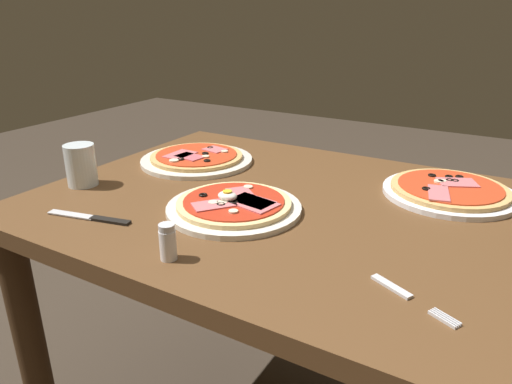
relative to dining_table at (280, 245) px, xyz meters
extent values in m
cube|color=brown|center=(0.00, 0.00, 0.10)|extent=(1.11, 0.85, 0.04)
cylinder|color=#3C2715|center=(-0.49, -0.37, -0.27)|extent=(0.07, 0.07, 0.69)
cylinder|color=#3C2715|center=(-0.49, 0.37, -0.27)|extent=(0.07, 0.07, 0.69)
cylinder|color=#3C2715|center=(0.49, 0.37, -0.27)|extent=(0.07, 0.07, 0.69)
cylinder|color=silver|center=(-0.06, -0.11, 0.12)|extent=(0.29, 0.29, 0.01)
cylinder|color=#E5C17F|center=(-0.06, -0.11, 0.13)|extent=(0.25, 0.25, 0.01)
cylinder|color=#B72D19|center=(-0.06, -0.11, 0.14)|extent=(0.22, 0.22, 0.00)
torus|color=black|center=(-0.05, -0.12, 0.14)|extent=(0.02, 0.02, 0.00)
torus|color=black|center=(-0.07, -0.15, 0.14)|extent=(0.02, 0.02, 0.00)
torus|color=black|center=(-0.13, -0.12, 0.14)|extent=(0.02, 0.02, 0.00)
cube|color=#D16B70|center=(-0.01, -0.11, 0.14)|extent=(0.11, 0.08, 0.00)
cube|color=#D16B70|center=(-0.08, -0.15, 0.14)|extent=(0.09, 0.10, 0.00)
cube|color=#D16B70|center=(-0.02, -0.10, 0.14)|extent=(0.10, 0.07, 0.00)
cube|color=#D16B70|center=(-0.07, -0.07, 0.14)|extent=(0.09, 0.09, 0.00)
cylinder|color=beige|center=(-0.07, -0.14, 0.14)|extent=(0.02, 0.02, 0.00)
cylinder|color=beige|center=(-0.07, -0.03, 0.14)|extent=(0.02, 0.02, 0.00)
cylinder|color=beige|center=(-0.09, -0.15, 0.14)|extent=(0.02, 0.02, 0.00)
cylinder|color=beige|center=(-0.02, -0.16, 0.14)|extent=(0.02, 0.02, 0.00)
ellipsoid|color=white|center=(-0.07, -0.12, 0.15)|extent=(0.04, 0.03, 0.02)
cylinder|color=yellow|center=(-0.07, -0.12, 0.16)|extent=(0.02, 0.02, 0.00)
cylinder|color=white|center=(0.33, 0.22, 0.12)|extent=(0.30, 0.30, 0.01)
cylinder|color=tan|center=(0.33, 0.22, 0.13)|extent=(0.27, 0.27, 0.01)
cylinder|color=red|center=(0.33, 0.22, 0.14)|extent=(0.24, 0.24, 0.00)
torus|color=black|center=(0.34, 0.29, 0.14)|extent=(0.02, 0.02, 0.00)
torus|color=black|center=(0.33, 0.26, 0.14)|extent=(0.02, 0.02, 0.00)
torus|color=black|center=(0.32, 0.28, 0.14)|extent=(0.02, 0.02, 0.00)
torus|color=black|center=(0.28, 0.27, 0.14)|extent=(0.02, 0.02, 0.00)
torus|color=black|center=(0.32, 0.25, 0.14)|extent=(0.02, 0.02, 0.00)
torus|color=black|center=(0.29, 0.17, 0.14)|extent=(0.02, 0.02, 0.00)
cube|color=#D16B70|center=(0.32, 0.16, 0.14)|extent=(0.07, 0.11, 0.00)
cube|color=#D16B70|center=(0.34, 0.25, 0.14)|extent=(0.10, 0.09, 0.00)
cylinder|color=beige|center=(0.30, 0.23, 0.14)|extent=(0.02, 0.02, 0.00)
cylinder|color=beige|center=(0.31, 0.24, 0.14)|extent=(0.02, 0.02, 0.00)
cylinder|color=silver|center=(-0.34, 0.13, 0.12)|extent=(0.32, 0.32, 0.01)
cylinder|color=tan|center=(-0.34, 0.13, 0.13)|extent=(0.26, 0.26, 0.01)
cylinder|color=red|center=(-0.34, 0.13, 0.14)|extent=(0.23, 0.23, 0.00)
torus|color=black|center=(-0.27, 0.09, 0.14)|extent=(0.02, 0.02, 0.00)
torus|color=black|center=(-0.34, 0.06, 0.14)|extent=(0.02, 0.02, 0.00)
torus|color=black|center=(-0.32, 0.14, 0.14)|extent=(0.02, 0.02, 0.00)
torus|color=black|center=(-0.34, 0.19, 0.14)|extent=(0.02, 0.02, 0.00)
cube|color=#C65B66|center=(-0.34, 0.09, 0.14)|extent=(0.08, 0.06, 0.00)
cube|color=#D16B70|center=(-0.37, 0.09, 0.14)|extent=(0.06, 0.09, 0.00)
cube|color=#D16B70|center=(-0.32, 0.19, 0.14)|extent=(0.07, 0.06, 0.00)
cylinder|color=beige|center=(-0.35, 0.04, 0.14)|extent=(0.03, 0.03, 0.00)
cylinder|color=beige|center=(-0.28, 0.18, 0.14)|extent=(0.02, 0.02, 0.00)
cylinder|color=beige|center=(-0.30, 0.11, 0.14)|extent=(0.02, 0.02, 0.00)
cylinder|color=silver|center=(-0.47, -0.16, 0.17)|extent=(0.07, 0.07, 0.10)
cylinder|color=silver|center=(-0.47, -0.16, 0.13)|extent=(0.06, 0.06, 0.03)
cube|color=silver|center=(0.32, -0.24, 0.12)|extent=(0.07, 0.05, 0.00)
cube|color=silver|center=(0.40, -0.29, 0.12)|extent=(0.04, 0.02, 0.00)
cube|color=silver|center=(0.41, -0.28, 0.12)|extent=(0.04, 0.02, 0.00)
cube|color=silver|center=(0.41, -0.28, 0.12)|extent=(0.04, 0.02, 0.00)
cube|color=silver|center=(0.41, -0.28, 0.12)|extent=(0.04, 0.02, 0.00)
cube|color=silver|center=(-0.34, -0.31, 0.12)|extent=(0.11, 0.04, 0.00)
cube|color=black|center=(-0.25, -0.29, 0.12)|extent=(0.09, 0.04, 0.01)
cylinder|color=white|center=(-0.04, -0.34, 0.14)|extent=(0.03, 0.03, 0.05)
cylinder|color=silver|center=(-0.04, -0.34, 0.18)|extent=(0.03, 0.03, 0.01)
camera|label=1|loc=(0.46, -0.89, 0.53)|focal=33.00mm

